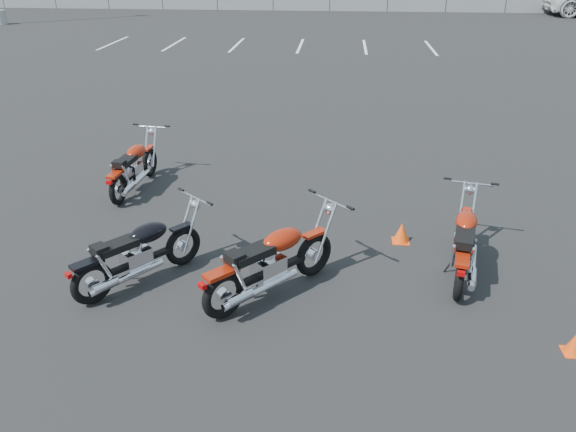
# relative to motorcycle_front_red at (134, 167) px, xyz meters

# --- Properties ---
(ground) EXTENTS (120.00, 120.00, 0.00)m
(ground) POSITION_rel_motorcycle_front_red_xyz_m (2.98, -2.85, -0.46)
(ground) COLOR black
(ground) RESTS_ON ground
(motorcycle_front_red) EXTENTS (0.80, 2.07, 1.01)m
(motorcycle_front_red) POSITION_rel_motorcycle_front_red_xyz_m (0.00, 0.00, 0.00)
(motorcycle_front_red) COLOR black
(motorcycle_front_red) RESTS_ON ground
(motorcycle_second_black) EXTENTS (1.67, 1.86, 1.03)m
(motorcycle_second_black) POSITION_rel_motorcycle_front_red_xyz_m (1.19, -3.24, 0.01)
(motorcycle_second_black) COLOR black
(motorcycle_second_black) RESTS_ON ground
(motorcycle_third_red) EXTENTS (1.90, 1.95, 1.12)m
(motorcycle_third_red) POSITION_rel_motorcycle_front_red_xyz_m (3.06, -3.38, 0.05)
(motorcycle_third_red) COLOR black
(motorcycle_third_red) RESTS_ON ground
(motorcycle_rear_red) EXTENTS (0.93, 2.12, 1.04)m
(motorcycle_rear_red) POSITION_rel_motorcycle_front_red_xyz_m (5.73, -2.53, 0.01)
(motorcycle_rear_red) COLOR black
(motorcycle_rear_red) RESTS_ON ground
(training_cone_near) EXTENTS (0.27, 0.27, 0.33)m
(training_cone_near) POSITION_rel_motorcycle_front_red_xyz_m (4.95, -1.68, -0.30)
(training_cone_near) COLOR #FF4C0D
(training_cone_near) RESTS_ON ground
(training_cone_far) EXTENTS (0.24, 0.24, 0.28)m
(training_cone_far) POSITION_rel_motorcycle_front_red_xyz_m (6.72, -4.26, -0.32)
(training_cone_far) COLOR #FF4C0D
(training_cone_far) RESTS_ON ground
(parking_line_stripes) EXTENTS (15.12, 4.00, 0.01)m
(parking_line_stripes) POSITION_rel_motorcycle_front_red_xyz_m (0.48, 17.15, -0.46)
(parking_line_stripes) COLOR silver
(parking_line_stripes) RESTS_ON ground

